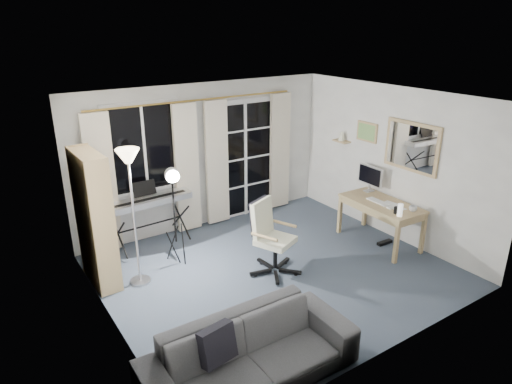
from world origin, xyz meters
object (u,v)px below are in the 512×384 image
Objects in this scene: office_chair at (268,231)px; monitor at (370,176)px; studio_light at (173,187)px; sofa at (250,345)px; desk at (381,207)px; keyboard_piano at (148,202)px; bookshelf at (93,223)px; mug at (413,208)px; torchiere_lamp at (130,177)px.

monitor is at bearing -18.39° from office_chair.
studio_light is 2.65m from sofa.
monitor is at bearing 68.35° from desk.
monitor is (3.23, -1.43, 0.21)m from keyboard_piano.
sofa is (0.70, -2.64, -0.44)m from bookshelf.
office_chair reaches higher than mug.
monitor is (0.20, 0.45, 0.34)m from desk.
keyboard_piano is at bearing 115.05° from studio_light.
torchiere_lamp is at bearing 133.41° from office_chair.
sofa is at bearing -152.90° from office_chair.
desk is at bearing -34.84° from keyboard_piano.
bookshelf is 1.22× the size of studio_light.
monitor is 4.40× the size of mug.
desk is at bearing -15.16° from torchiere_lamp.
studio_light is at bearing 169.38° from monitor.
keyboard_piano is 3.94m from mug.
mug is (3.13, -2.38, 0.01)m from keyboard_piano.
sofa is (-0.27, -3.25, -0.32)m from keyboard_piano.
monitor is (3.12, -0.70, -0.24)m from studio_light.
torchiere_lamp reaches higher than office_chair.
mug is (4.10, -1.78, -0.12)m from bookshelf.
torchiere_lamp is 1.30m from keyboard_piano.
torchiere_lamp is 3.75× the size of monitor.
bookshelf is at bearing 130.55° from office_chair.
desk is at bearing 101.31° from mug.
sofa is (-3.41, -0.86, -0.33)m from mug.
bookshelf is 4.28m from monitor.
torchiere_lamp is 1.43× the size of desk.
monitor is at bearing -7.79° from torchiere_lamp.
monitor reaches higher than desk.
studio_light is at bearing -8.29° from bookshelf.
office_chair is 2.11× the size of monitor.
desk is (3.56, -0.96, -0.89)m from torchiere_lamp.
studio_light is 0.70× the size of sofa.
torchiere_lamp reaches higher than sofa.
sofa is (-0.38, -2.51, -0.77)m from studio_light.
studio_light is at bearing 16.13° from torchiere_lamp.
monitor reaches higher than office_chair.
bookshelf reaches higher than office_chair.
keyboard_piano is at bearing 30.65° from bookshelf.
sofa is at bearing -81.53° from studio_light.
desk is 0.53m from mug.
keyboard_piano is at bearing 150.09° from desk.
torchiere_lamp reaches higher than keyboard_piano.
office_chair is 9.28× the size of mug.
bookshelf is 1.39× the size of desk.
sofa is at bearing -150.69° from monitor.
torchiere_lamp is 3.79m from desk.
bookshelf is 4.21m from desk.
office_chair is 0.49× the size of sofa.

